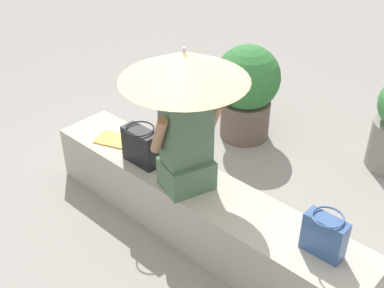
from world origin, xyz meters
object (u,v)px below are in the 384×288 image
at_px(parasol, 184,66).
at_px(handbag_black, 141,146).
at_px(person_seated, 186,140).
at_px(magazine, 114,140).
at_px(tote_bag_canvas, 324,235).
at_px(planter_far, 247,89).

height_order(parasol, handbag_black, parasol).
xyz_separation_m(person_seated, parasol, (-0.01, -0.00, 0.54)).
bearing_deg(magazine, tote_bag_canvas, -20.25).
height_order(tote_bag_canvas, magazine, tote_bag_canvas).
height_order(parasol, tote_bag_canvas, parasol).
height_order(handbag_black, magazine, handbag_black).
distance_m(person_seated, planter_far, 1.57).
bearing_deg(handbag_black, person_seated, 2.48).
relative_size(parasol, magazine, 3.75).
relative_size(handbag_black, tote_bag_canvas, 1.07).
xyz_separation_m(person_seated, handbag_black, (-0.45, -0.02, -0.24)).
bearing_deg(tote_bag_canvas, parasol, -175.85).
bearing_deg(handbag_black, magazine, 172.21).
bearing_deg(tote_bag_canvas, handbag_black, -176.48).
distance_m(handbag_black, magazine, 0.43).
distance_m(handbag_black, planter_far, 1.46).
height_order(magazine, planter_far, planter_far).
bearing_deg(person_seated, tote_bag_canvas, 3.97).
xyz_separation_m(magazine, planter_far, (0.30, 1.40, 0.05)).
relative_size(parasol, tote_bag_canvas, 3.68).
relative_size(person_seated, magazine, 3.21).
height_order(person_seated, parasol, parasol).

